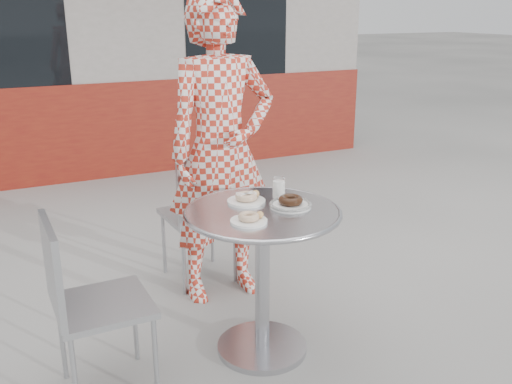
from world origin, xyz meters
name	(u,v)px	position (x,y,z in m)	size (l,w,h in m)	color
ground	(270,349)	(0.00, 0.00, 0.00)	(60.00, 60.00, 0.00)	#9F9C97
storefront	(77,27)	(0.00, 5.56, 1.49)	(6.02, 4.55, 3.00)	gray
bistro_table	(262,246)	(-0.04, 0.02, 0.60)	(0.78, 0.78, 0.79)	silver
chair_far	(199,240)	(-0.05, 0.95, 0.27)	(0.44, 0.45, 0.88)	#A0A3A7
chair_left	(104,340)	(-0.85, 0.04, 0.27)	(0.43, 0.42, 0.88)	#A0A3A7
seated_person	(221,151)	(0.03, 0.72, 0.92)	(0.67, 0.44, 1.85)	#B32B1B
plate_far	(247,198)	(-0.06, 0.16, 0.81)	(0.19, 0.19, 0.05)	white
plate_near	(249,219)	(-0.17, -0.11, 0.81)	(0.17, 0.17, 0.05)	white
plate_checker	(290,203)	(0.11, 0.00, 0.81)	(0.21, 0.21, 0.05)	white
milk_cup	(279,188)	(0.12, 0.15, 0.84)	(0.07, 0.07, 0.11)	white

